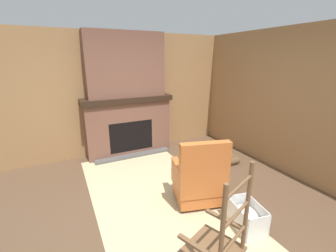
{
  "coord_description": "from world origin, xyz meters",
  "views": [
    {
      "loc": [
        2.48,
        -1.31,
        2.07
      ],
      "look_at": [
        -0.97,
        0.39,
        0.9
      ],
      "focal_mm": 24.0,
      "sensor_mm": 36.0,
      "label": 1
    }
  ],
  "objects_px": {
    "laundry_basket": "(247,216)",
    "oil_lamp_vase": "(94,94)",
    "firewood_stack": "(226,158)",
    "storage_case": "(136,93)",
    "armchair": "(199,180)"
  },
  "relations": [
    {
      "from": "armchair",
      "to": "laundry_basket",
      "type": "height_order",
      "value": "armchair"
    },
    {
      "from": "laundry_basket",
      "to": "oil_lamp_vase",
      "type": "relative_size",
      "value": 2.04
    },
    {
      "from": "storage_case",
      "to": "armchair",
      "type": "bearing_deg",
      "value": 3.63
    },
    {
      "from": "firewood_stack",
      "to": "storage_case",
      "type": "height_order",
      "value": "storage_case"
    },
    {
      "from": "firewood_stack",
      "to": "storage_case",
      "type": "xyz_separation_m",
      "value": [
        -1.39,
        -1.43,
        1.27
      ]
    },
    {
      "from": "armchair",
      "to": "firewood_stack",
      "type": "height_order",
      "value": "armchair"
    },
    {
      "from": "storage_case",
      "to": "laundry_basket",
      "type": "bearing_deg",
      "value": 7.47
    },
    {
      "from": "firewood_stack",
      "to": "laundry_basket",
      "type": "height_order",
      "value": "laundry_basket"
    },
    {
      "from": "firewood_stack",
      "to": "armchair",
      "type": "bearing_deg",
      "value": -55.06
    },
    {
      "from": "armchair",
      "to": "oil_lamp_vase",
      "type": "height_order",
      "value": "oil_lamp_vase"
    },
    {
      "from": "armchair",
      "to": "laundry_basket",
      "type": "xyz_separation_m",
      "value": [
        0.7,
        0.25,
        -0.2
      ]
    },
    {
      "from": "firewood_stack",
      "to": "oil_lamp_vase",
      "type": "xyz_separation_m",
      "value": [
        -1.39,
        -2.31,
        1.3
      ]
    },
    {
      "from": "laundry_basket",
      "to": "oil_lamp_vase",
      "type": "bearing_deg",
      "value": -156.99
    },
    {
      "from": "armchair",
      "to": "storage_case",
      "type": "bearing_deg",
      "value": 19.13
    },
    {
      "from": "armchair",
      "to": "firewood_stack",
      "type": "relative_size",
      "value": 2.22
    }
  ]
}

